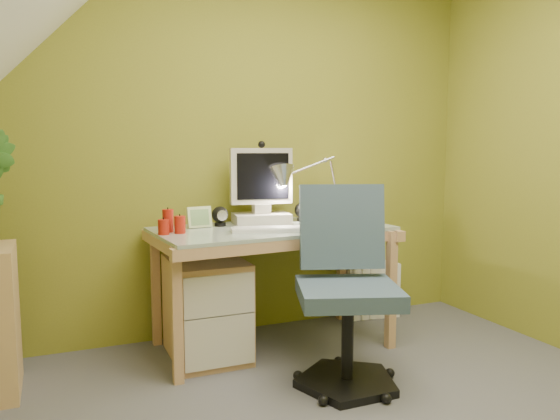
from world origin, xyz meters
name	(u,v)px	position (x,y,z in m)	size (l,w,h in m)	color
wall_back	(243,145)	(0.00, 1.60, 1.20)	(3.20, 0.01, 2.40)	olive
desk	(272,287)	(0.05, 1.23, 0.36)	(1.35, 0.67, 0.72)	tan
monitor	(261,184)	(0.05, 1.41, 0.96)	(0.35, 0.20, 0.48)	beige
speaker_left	(220,216)	(-0.22, 1.39, 0.78)	(0.10, 0.10, 0.12)	black
speaker_right	(302,212)	(0.32, 1.39, 0.78)	(0.10, 0.10, 0.12)	black
keyboard	(268,229)	(-0.03, 1.09, 0.73)	(0.41, 0.13, 0.02)	white
mousepad	(341,226)	(0.43, 1.09, 0.73)	(0.24, 0.17, 0.01)	#B5321C
mouse	(341,223)	(0.43, 1.09, 0.74)	(0.12, 0.07, 0.04)	white
amber_tumbler	(306,220)	(0.23, 1.15, 0.77)	(0.07, 0.07, 0.09)	maroon
candle_cluster	(169,222)	(-0.55, 1.24, 0.79)	(0.17, 0.15, 0.13)	#A81B0E
photo_frame_red	(326,212)	(0.47, 1.35, 0.78)	(0.14, 0.02, 0.12)	red
photo_frame_blue	(343,209)	(0.61, 1.39, 0.79)	(0.15, 0.02, 0.13)	navy
photo_frame_green	(199,217)	(-0.35, 1.37, 0.78)	(0.14, 0.02, 0.12)	beige
desk_lamp	(327,174)	(0.50, 1.41, 1.02)	(0.55, 0.23, 0.59)	#B4B3B8
task_chair	(348,289)	(0.19, 0.58, 0.49)	(0.55, 0.55, 0.99)	#384C5C
radiator	(371,290)	(0.90, 1.50, 0.19)	(0.38, 0.15, 0.38)	white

